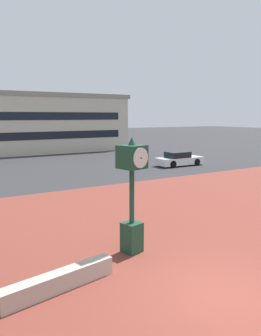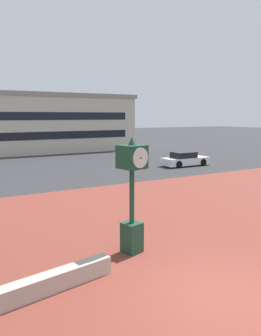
{
  "view_description": "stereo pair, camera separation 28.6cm",
  "coord_description": "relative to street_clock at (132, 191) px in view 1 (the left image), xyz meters",
  "views": [
    {
      "loc": [
        -6.02,
        -5.41,
        4.51
      ],
      "look_at": [
        -0.66,
        3.47,
        2.85
      ],
      "focal_mm": 35.14,
      "sensor_mm": 36.0,
      "label": 1
    },
    {
      "loc": [
        -5.77,
        -5.55,
        4.51
      ],
      "look_at": [
        -0.66,
        3.47,
        2.85
      ],
      "focal_mm": 35.14,
      "sensor_mm": 36.0,
      "label": 2
    }
  ],
  "objects": [
    {
      "name": "car_street_near",
      "position": [
        13.69,
        14.2,
        -1.53
      ],
      "size": [
        4.45,
        1.82,
        1.28
      ],
      "rotation": [
        0.0,
        0.0,
        4.71
      ],
      "color": "silver",
      "rests_on": "ground"
    },
    {
      "name": "ground_plane",
      "position": [
        0.59,
        -3.5,
        -2.1
      ],
      "size": [
        200.0,
        200.0,
        0.0
      ],
      "primitive_type": "plane",
      "color": "#2D2D30"
    },
    {
      "name": "civic_building",
      "position": [
        2.14,
        34.27,
        1.51
      ],
      "size": [
        30.13,
        11.24,
        7.19
      ],
      "color": "beige",
      "rests_on": "ground"
    },
    {
      "name": "plaza_brick_paving",
      "position": [
        0.59,
        1.22,
        -2.09
      ],
      "size": [
        44.0,
        17.43,
        0.01
      ],
      "primitive_type": "cube",
      "color": "brown",
      "rests_on": "ground"
    },
    {
      "name": "street_clock",
      "position": [
        0.0,
        0.0,
        0.0
      ],
      "size": [
        0.91,
        0.94,
        3.84
      ],
      "rotation": [
        0.0,
        0.0,
        0.24
      ],
      "color": "#19422D",
      "rests_on": "ground"
    },
    {
      "name": "planter_wall",
      "position": [
        -2.89,
        -1.12,
        -1.85
      ],
      "size": [
        3.22,
        0.98,
        0.5
      ],
      "primitive_type": "cube",
      "rotation": [
        0.0,
        0.0,
        0.18
      ],
      "color": "#ADA393",
      "rests_on": "ground"
    }
  ]
}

